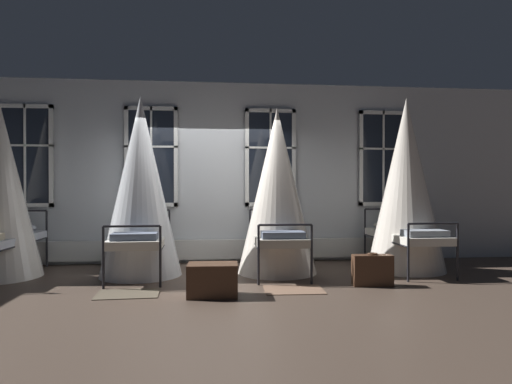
# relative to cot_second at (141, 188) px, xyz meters

# --- Properties ---
(ground) EXTENTS (22.76, 22.76, 0.00)m
(ground) POSITION_rel_cot_second_xyz_m (1.13, -0.06, -1.39)
(ground) COLOR #4C3D33
(back_wall_with_windows) EXTENTS (12.38, 0.10, 3.37)m
(back_wall_with_windows) POSITION_rel_cot_second_xyz_m (1.13, 1.18, 0.30)
(back_wall_with_windows) COLOR silver
(back_wall_with_windows) RESTS_ON ground
(window_bank) EXTENTS (7.58, 0.10, 2.81)m
(window_bank) POSITION_rel_cot_second_xyz_m (1.13, 1.06, -0.33)
(window_bank) COLOR black
(window_bank) RESTS_ON ground
(cot_second) EXTENTS (1.29, 1.87, 2.86)m
(cot_second) POSITION_rel_cot_second_xyz_m (0.00, 0.00, 0.00)
(cot_second) COLOR black
(cot_second) RESTS_ON ground
(cot_third) EXTENTS (1.29, 1.87, 2.71)m
(cot_third) POSITION_rel_cot_second_xyz_m (2.20, -0.00, -0.07)
(cot_third) COLOR black
(cot_third) RESTS_ON ground
(cot_fourth) EXTENTS (1.29, 1.85, 2.91)m
(cot_fourth) POSITION_rel_cot_second_xyz_m (4.40, -0.01, 0.03)
(cot_fourth) COLOR black
(cot_fourth) RESTS_ON ground
(rug_second) EXTENTS (0.82, 0.59, 0.01)m
(rug_second) POSITION_rel_cot_second_xyz_m (0.03, -1.26, -1.38)
(rug_second) COLOR brown
(rug_second) RESTS_ON ground
(rug_third) EXTENTS (0.82, 0.59, 0.01)m
(rug_third) POSITION_rel_cot_second_xyz_m (2.23, -1.26, -1.38)
(rug_third) COLOR brown
(rug_third) RESTS_ON ground
(suitcase_dark) EXTENTS (0.57, 0.25, 0.47)m
(suitcase_dark) POSITION_rel_cot_second_xyz_m (3.40, -1.12, -1.17)
(suitcase_dark) COLOR #472D1E
(suitcase_dark) RESTS_ON ground
(travel_trunk) EXTENTS (0.66, 0.43, 0.42)m
(travel_trunk) POSITION_rel_cot_second_xyz_m (1.13, -1.49, -1.18)
(travel_trunk) COLOR #472D1E
(travel_trunk) RESTS_ON ground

